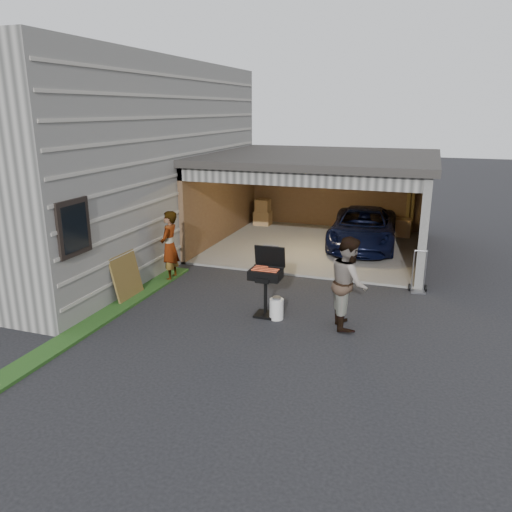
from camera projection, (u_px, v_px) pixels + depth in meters
The scene contains 11 objects.
ground at pixel (211, 324), 10.11m from camera, with size 80.00×80.00×0.00m, color black.
house at pixel (79, 159), 14.84m from camera, with size 7.00×11.00×5.50m, color #474744.
groundcover_strip at pixel (87, 327), 9.90m from camera, with size 0.50×8.00×0.06m, color #193814.
garage at pixel (322, 187), 15.49m from camera, with size 6.80×6.30×2.90m.
minivan at pixel (363, 230), 15.53m from camera, with size 1.94×4.21×1.17m, color black.
woman at pixel (169, 246), 12.51m from camera, with size 0.65×0.43×1.78m, color #ADBDD9.
man at pixel (349, 282), 9.79m from camera, with size 0.90×0.70×1.85m, color #4D221E.
bbq_grill at pixel (266, 276), 10.33m from camera, with size 0.65×0.57×1.46m.
propane_tank at pixel (277, 309), 10.32m from camera, with size 0.29×0.29×0.44m, color white.
plywood_panel at pixel (127, 277), 11.35m from camera, with size 0.05×0.96×1.07m, color #523F1C.
hand_truck at pixel (418, 284), 11.87m from camera, with size 0.44×0.36×1.02m.
Camera 1 is at (3.92, -8.48, 4.20)m, focal length 35.00 mm.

